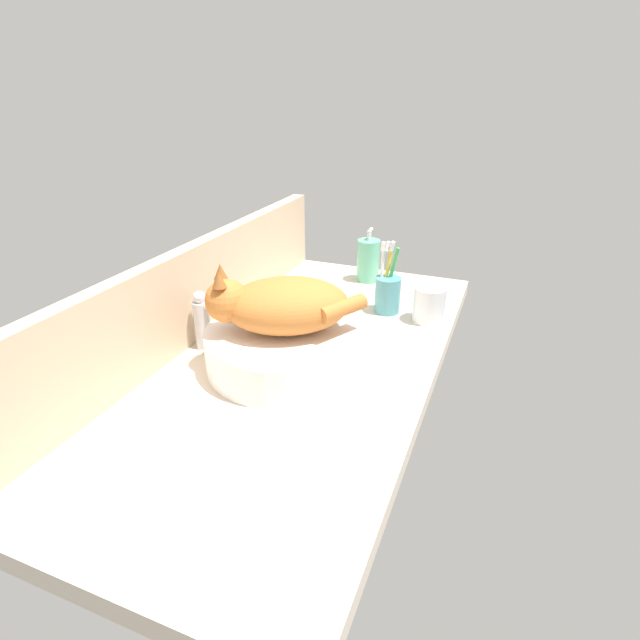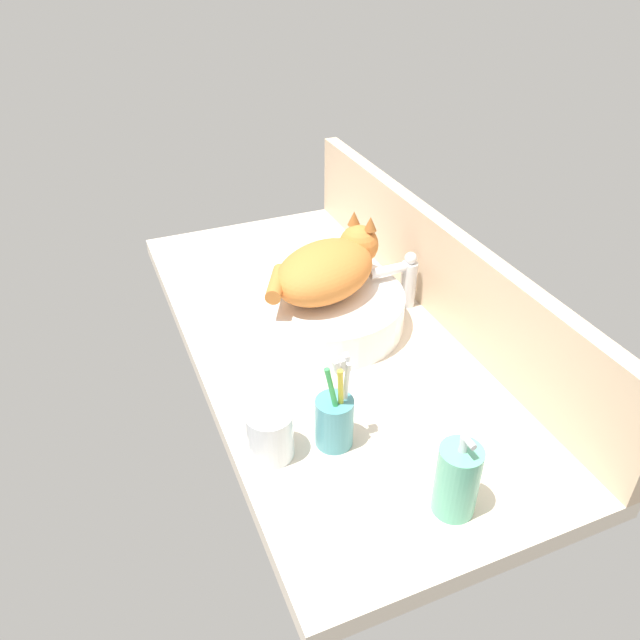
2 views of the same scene
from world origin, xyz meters
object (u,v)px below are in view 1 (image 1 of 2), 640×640
water_glass (429,306)px  faucet (206,318)px  toothbrush_cup (387,293)px  sink_basin (289,347)px  cat (281,304)px  soap_dispenser (369,260)px

water_glass → faucet: bearing=126.9°
faucet → toothbrush_cup: bearing=-43.3°
sink_basin → toothbrush_cup: (33.71, -12.30, 1.23)cm
cat → toothbrush_cup: bearing=-21.4°
sink_basin → cat: cat is taller
soap_dispenser → sink_basin: bearing=178.7°
cat → toothbrush_cup: 37.94cm
soap_dispenser → toothbrush_cup: (-19.98, -11.07, -1.05)cm
soap_dispenser → water_glass: size_ratio=1.76×
sink_basin → faucet: 20.01cm
soap_dispenser → water_glass: bearing=-134.3°
soap_dispenser → cat: bearing=177.5°
soap_dispenser → toothbrush_cup: bearing=-151.0°
cat → water_glass: bearing=-36.8°
faucet → soap_dispenser: (53.96, -20.98, -0.98)cm
faucet → cat: bearing=-91.4°
sink_basin → faucet: faucet is taller
toothbrush_cup → faucet: bearing=136.7°
faucet → toothbrush_cup: (33.98, -32.05, -2.03)cm
cat → faucet: cat is taller
water_glass → sink_basin: bearing=143.9°
sink_basin → soap_dispenser: 53.75cm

